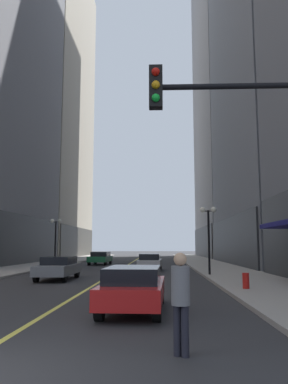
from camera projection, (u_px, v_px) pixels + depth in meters
name	position (u px, v px, depth m)	size (l,w,h in m)	color
ground_plane	(128.00, 265.00, 39.91)	(200.00, 200.00, 0.00)	#2D2D30
sidewalk_left	(49.00, 264.00, 40.25)	(4.50, 78.00, 0.15)	#9E9991
sidewalk_right	(208.00, 264.00, 39.59)	(4.50, 78.00, 0.15)	#9E9991
lane_centre_stripe	(128.00, 265.00, 39.91)	(0.16, 70.00, 0.01)	#E5D64C
building_left_far	(48.00, 103.00, 69.06)	(12.26, 26.00, 54.57)	#B7AD99
building_right_far	(243.00, 44.00, 69.13)	(16.07, 26.00, 75.61)	gray
car_red	(134.00, 287.00, 11.55)	(1.88, 4.64, 1.32)	#B21919
car_grey	(59.00, 267.00, 22.30)	(1.81, 4.66, 1.32)	slate
car_silver	(150.00, 262.00, 30.18)	(1.87, 4.24, 1.32)	#B7B7BC
car_green	(100.00, 258.00, 40.01)	(2.09, 4.32, 1.32)	#196038
pedestrian_in_grey_suit	(181.00, 295.00, 6.96)	(0.47, 0.47, 1.82)	black
traffic_light_near_right	(263.00, 155.00, 7.72)	(3.43, 0.35, 5.65)	black
street_lamp_left_far	(56.00, 231.00, 35.89)	(1.06, 0.36, 4.43)	black
street_lamp_right_mid	(209.00, 225.00, 24.68)	(1.06, 0.36, 4.43)	black
fire_hydrant_right	(246.00, 283.00, 16.29)	(0.28, 0.28, 0.80)	red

